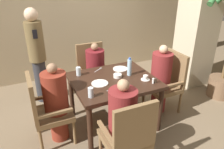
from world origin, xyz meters
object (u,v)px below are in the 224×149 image
Objects in this scene: standing_host at (37,54)px; teacup_with_saucer at (145,78)px; chair_left_side at (45,109)px; chair_far_side at (93,70)px; diner_in_near_chair at (122,123)px; plate_main_right at (100,83)px; diner_in_far_chair at (96,72)px; glass_tall_mid at (91,92)px; glass_tall_near at (78,71)px; plate_main_left at (120,69)px; bowl_small at (118,76)px; diner_in_left_chair at (56,102)px; chair_right_side at (168,81)px; water_bottle at (129,67)px; diner_in_right_chair at (160,79)px; chair_near_corner at (128,135)px.

standing_host is 1.87m from teacup_with_saucer.
chair_left_side is 1.33m from chair_far_side.
diner_in_near_chair reaches higher than plate_main_right.
glass_tall_mid is (-0.46, -1.09, 0.27)m from diner_in_far_chair.
glass_tall_near is at bearing -134.35° from diner_in_far_chair.
plate_main_left is 1.90× the size of bowl_small.
bowl_small is (-0.16, -0.24, 0.02)m from plate_main_left.
plate_main_right is at bearing -5.06° from diner_in_left_chair.
water_bottle is at bearing 177.90° from chair_right_side.
chair_far_side is 1.35m from glass_tall_mid.
diner_in_near_chair is at bearing -62.29° from glass_tall_mid.
chair_far_side is (0.83, 0.90, -0.06)m from diner_in_left_chair.
teacup_with_saucer is (0.40, -1.11, 0.26)m from chair_far_side.
diner_in_right_chair is at bearing 0.00° from chair_left_side.
diner_in_near_chair is (-0.23, -1.66, 0.06)m from chair_far_side.
chair_near_corner is 8.18× the size of bowl_small.
diner_in_left_chair is at bearing -137.81° from diner_in_far_chair.
plate_main_left is at bearing 95.79° from water_bottle.
glass_tall_mid reaches higher than plate_main_right.
diner_in_left_chair is 0.63m from plate_main_right.
plate_main_left is 0.67m from glass_tall_near.
diner_in_left_chair is 1.19m from standing_host.
diner_in_right_chair reaches higher than plate_main_left.
glass_tall_near is (-0.18, 1.08, 0.23)m from diner_in_near_chair.
bowl_small is (-0.75, 0.03, 0.19)m from diner_in_right_chair.
glass_tall_mid is at bearing -128.99° from plate_main_right.
plate_main_left is (-0.59, 0.27, 0.17)m from diner_in_right_chair.
glass_tall_mid is (-0.46, -1.23, 0.29)m from chair_far_side.
chair_left_side is at bearing -167.51° from plate_main_left.
chair_near_corner is 4.30× the size of plate_main_left.
water_bottle reaches higher than plate_main_left.
chair_far_side is 1.01m from plate_main_right.
standing_host is (-1.72, 1.14, 0.30)m from diner_in_right_chair.
chair_far_side is 8.18× the size of bowl_small.
water_bottle is at bearing 1.36° from diner_in_left_chair.
glass_tall_near is (-1.25, 0.33, 0.23)m from diner_in_right_chair.
diner_in_far_chair is at bearing 67.22° from glass_tall_mid.
glass_tall_near is at bearing 166.81° from chair_right_side.
chair_far_side is 1.21m from teacup_with_saucer.
chair_left_side is 0.71m from glass_tall_near.
chair_left_side is at bearing -137.37° from chair_far_side.
chair_near_corner is 1.02m from bowl_small.
diner_in_near_chair is 8.96× the size of glass_tall_near.
diner_in_left_chair reaches higher than chair_far_side.
chair_left_side is 1.00× the size of chair_far_side.
glass_tall_mid is at bearing -165.54° from diner_in_right_chair.
chair_right_side is 0.94m from bowl_small.
diner_in_left_chair is 0.69× the size of standing_host.
diner_in_near_chair is at bearing -98.05° from chair_far_side.
chair_far_side is at bearing 82.60° from chair_near_corner.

